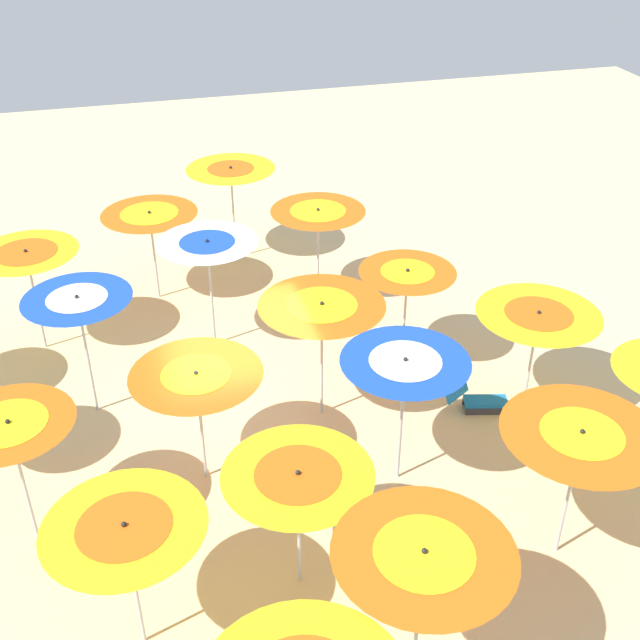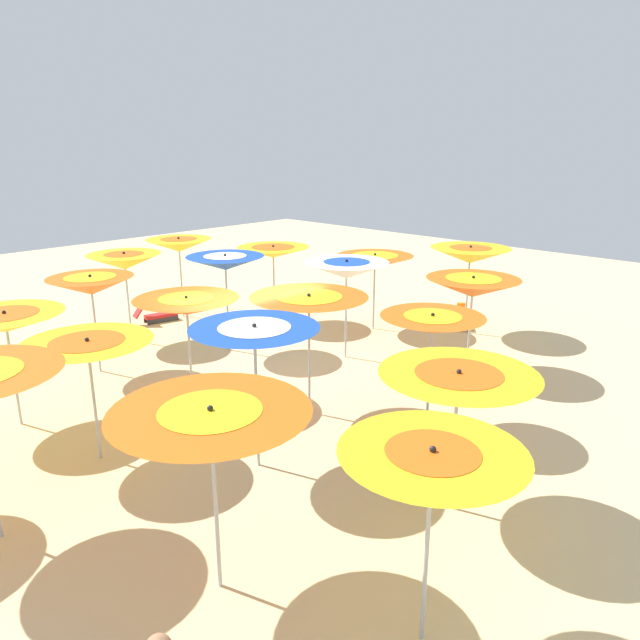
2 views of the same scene
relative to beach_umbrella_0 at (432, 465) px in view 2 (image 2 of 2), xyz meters
The scene contains 22 objects.
ground 7.33m from the beach_umbrella_0, 155.97° to the left, with size 42.86×42.86×0.04m, color beige.
beach_umbrella_0 is the anchor object (origin of this frame).
beach_umbrella_1 2.56m from the beach_umbrella_0, 115.05° to the left, with size 2.24×2.24×2.20m.
beach_umbrella_2 5.16m from the beach_umbrella_0, 123.20° to the left, with size 1.91×1.91×2.25m.
beach_umbrella_3 8.35m from the beach_umbrella_0, 116.96° to the left, with size 2.14×2.14×2.29m.
beach_umbrella_4 11.28m from the beach_umbrella_0, 118.11° to the left, with size 2.18×2.18×2.50m.
beach_umbrella_5 2.46m from the beach_umbrella_0, 155.28° to the right, with size 2.29×2.29×2.41m.
beach_umbrella_6 4.22m from the beach_umbrella_0, 164.08° to the left, with size 2.07×2.07×2.49m.
beach_umbrella_7 5.81m from the beach_umbrella_0, 146.72° to the left, with size 2.27×2.27×2.46m.
beach_umbrella_8 8.87m from the beach_umbrella_0, 136.60° to the left, with size 2.05×2.05×2.50m.
beach_umbrella_9 11.24m from the beach_umbrella_0, 131.36° to the left, with size 2.16×2.16×2.22m.
beach_umbrella_11 6.23m from the beach_umbrella_0, behind, with size 2.10×2.10×2.18m.
beach_umbrella_12 7.51m from the beach_umbrella_0, 164.25° to the left, with size 2.15×2.15×2.22m.
beach_umbrella_13 10.01m from the beach_umbrella_0, 153.88° to the left, with size 1.94×1.94×2.54m.
beach_umbrella_14 12.14m from the beach_umbrella_0, 145.30° to the left, with size 2.09×2.09×2.34m.
beach_umbrella_16 8.57m from the beach_umbrella_0, behind, with size 2.08×2.08×2.27m.
beach_umbrella_17 10.09m from the beach_umbrella_0, behind, with size 1.91×1.91×2.34m.
beach_umbrella_18 11.92m from the beach_umbrella_0, 165.17° to the left, with size 1.91×1.91×2.45m.
beach_umbrella_19 13.61m from the beach_umbrella_0, 156.71° to the left, with size 1.94×1.94×2.47m.
lounger_0 3.68m from the beach_umbrella_0, 127.39° to the left, with size 1.22×0.62×0.62m.
lounger_1 13.47m from the beach_umbrella_0, 160.30° to the left, with size 0.60×1.33×0.67m.
lounger_2 12.04m from the beach_umbrella_0, 118.56° to the left, with size 0.94×1.12×0.61m.
Camera 2 is at (9.21, -7.42, 5.21)m, focal length 33.43 mm.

